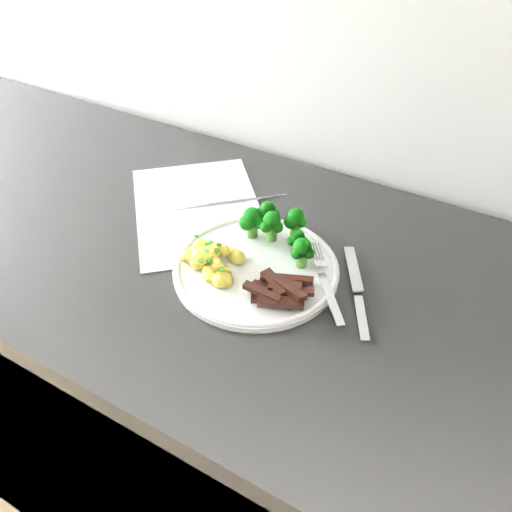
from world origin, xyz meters
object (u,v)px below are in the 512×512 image
(broccoli, at_px, (278,226))
(recipe_paper, at_px, (198,208))
(knife, at_px, (358,302))
(counter, at_px, (261,432))
(fork, at_px, (327,285))
(potatoes, at_px, (211,261))
(plate, at_px, (256,267))
(beef_strips, at_px, (279,291))

(broccoli, bearing_deg, recipe_paper, 171.52)
(knife, bearing_deg, broccoli, 160.48)
(broccoli, relative_size, knife, 0.79)
(counter, distance_m, recipe_paper, 0.50)
(fork, bearing_deg, potatoes, -165.76)
(broccoli, bearing_deg, plate, -92.34)
(fork, bearing_deg, counter, 178.04)
(broccoli, bearing_deg, fork, -27.49)
(plate, xyz_separation_m, knife, (0.16, 0.01, 0.00))
(knife, bearing_deg, fork, -178.99)
(broccoli, height_order, fork, broccoli)
(potatoes, distance_m, knife, 0.22)
(recipe_paper, distance_m, fork, 0.30)
(broccoli, bearing_deg, knife, -19.52)
(potatoes, bearing_deg, broccoli, 59.52)
(broccoli, distance_m, fork, 0.13)
(counter, xyz_separation_m, fork, (0.11, -0.00, 0.48))
(potatoes, bearing_deg, fork, 14.24)
(plate, bearing_deg, fork, 3.66)
(recipe_paper, distance_m, beef_strips, 0.26)
(beef_strips, bearing_deg, broccoli, 118.96)
(broccoli, height_order, knife, broccoli)
(counter, xyz_separation_m, knife, (0.16, -0.00, 0.47))
(potatoes, bearing_deg, plate, 32.37)
(broccoli, bearing_deg, counter, -86.41)
(fork, height_order, knife, fork)
(beef_strips, bearing_deg, plate, 147.07)
(recipe_paper, distance_m, potatoes, 0.17)
(recipe_paper, height_order, potatoes, potatoes)
(recipe_paper, distance_m, broccoli, 0.18)
(counter, relative_size, beef_strips, 26.28)
(plate, xyz_separation_m, potatoes, (-0.06, -0.04, 0.02))
(fork, bearing_deg, knife, 1.01)
(broccoli, relative_size, potatoes, 1.33)
(counter, height_order, potatoes, potatoes)
(knife, bearing_deg, recipe_paper, 166.09)
(potatoes, bearing_deg, knife, 11.35)
(potatoes, height_order, beef_strips, potatoes)
(counter, relative_size, potatoes, 24.03)
(recipe_paper, relative_size, fork, 2.48)
(knife, bearing_deg, counter, 178.98)
(beef_strips, relative_size, knife, 0.55)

